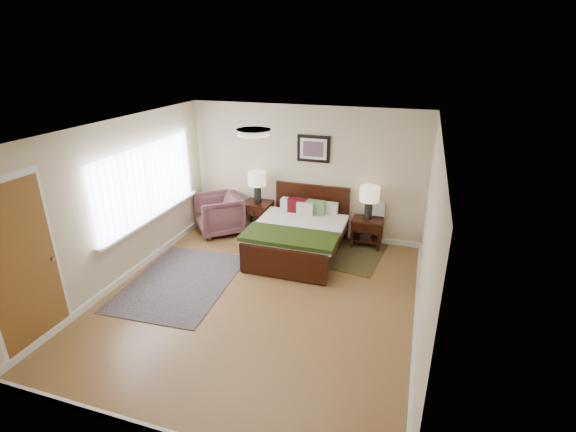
# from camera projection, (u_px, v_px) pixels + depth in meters

# --- Properties ---
(floor) EXTENTS (5.00, 5.00, 0.00)m
(floor) POSITION_uv_depth(u_px,v_px,m) (259.00, 299.00, 6.17)
(floor) COLOR brown
(floor) RESTS_ON ground
(back_wall) EXTENTS (4.50, 0.04, 2.50)m
(back_wall) POSITION_uv_depth(u_px,v_px,m) (305.00, 172.00, 7.90)
(back_wall) COLOR #C6B68F
(back_wall) RESTS_ON ground
(front_wall) EXTENTS (4.50, 0.04, 2.50)m
(front_wall) POSITION_uv_depth(u_px,v_px,m) (145.00, 331.00, 3.49)
(front_wall) COLOR #C6B68F
(front_wall) RESTS_ON ground
(left_wall) EXTENTS (0.04, 5.00, 2.50)m
(left_wall) POSITION_uv_depth(u_px,v_px,m) (119.00, 203.00, 6.34)
(left_wall) COLOR #C6B68F
(left_wall) RESTS_ON ground
(right_wall) EXTENTS (0.04, 5.00, 2.50)m
(right_wall) POSITION_uv_depth(u_px,v_px,m) (428.00, 243.00, 5.06)
(right_wall) COLOR #C6B68F
(right_wall) RESTS_ON ground
(ceiling) EXTENTS (4.50, 5.00, 0.02)m
(ceiling) POSITION_uv_depth(u_px,v_px,m) (253.00, 129.00, 5.23)
(ceiling) COLOR white
(ceiling) RESTS_ON back_wall
(window) EXTENTS (0.11, 2.72, 1.32)m
(window) POSITION_uv_depth(u_px,v_px,m) (148.00, 183.00, 6.89)
(window) COLOR silver
(window) RESTS_ON left_wall
(door) EXTENTS (0.06, 1.00, 2.18)m
(door) POSITION_uv_depth(u_px,v_px,m) (23.00, 268.00, 4.85)
(door) COLOR silver
(door) RESTS_ON ground
(ceil_fixture) EXTENTS (0.44, 0.44, 0.08)m
(ceil_fixture) POSITION_uv_depth(u_px,v_px,m) (254.00, 132.00, 5.24)
(ceil_fixture) COLOR white
(ceil_fixture) RESTS_ON ceiling
(bed) EXTENTS (1.57, 1.88, 1.01)m
(bed) POSITION_uv_depth(u_px,v_px,m) (299.00, 230.00, 7.34)
(bed) COLOR black
(bed) RESTS_ON ground
(wall_art) EXTENTS (0.62, 0.05, 0.50)m
(wall_art) POSITION_uv_depth(u_px,v_px,m) (313.00, 149.00, 7.66)
(wall_art) COLOR black
(wall_art) RESTS_ON back_wall
(nightstand_left) EXTENTS (0.53, 0.47, 0.63)m
(nightstand_left) POSITION_uv_depth(u_px,v_px,m) (258.00, 208.00, 8.22)
(nightstand_left) COLOR black
(nightstand_left) RESTS_ON ground
(nightstand_right) EXTENTS (0.55, 0.41, 0.54)m
(nightstand_right) POSITION_uv_depth(u_px,v_px,m) (367.00, 229.00, 7.68)
(nightstand_right) COLOR black
(nightstand_right) RESTS_ON ground
(lamp_left) EXTENTS (0.35, 0.35, 0.61)m
(lamp_left) POSITION_uv_depth(u_px,v_px,m) (257.00, 181.00, 8.03)
(lamp_left) COLOR black
(lamp_left) RESTS_ON nightstand_left
(lamp_right) EXTENTS (0.35, 0.35, 0.61)m
(lamp_right) POSITION_uv_depth(u_px,v_px,m) (369.00, 197.00, 7.45)
(lamp_right) COLOR black
(lamp_right) RESTS_ON nightstand_right
(armchair) EXTENTS (1.19, 1.19, 0.78)m
(armchair) POSITION_uv_depth(u_px,v_px,m) (219.00, 214.00, 8.25)
(armchair) COLOR brown
(armchair) RESTS_ON ground
(rug_persian) EXTENTS (1.65, 2.24, 0.01)m
(rug_persian) POSITION_uv_depth(u_px,v_px,m) (181.00, 282.00, 6.60)
(rug_persian) COLOR #0C1540
(rug_persian) RESTS_ON ground
(rug_navy) EXTENTS (1.05, 1.43, 0.01)m
(rug_navy) POSITION_uv_depth(u_px,v_px,m) (355.00, 255.00, 7.43)
(rug_navy) COLOR black
(rug_navy) RESTS_ON ground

